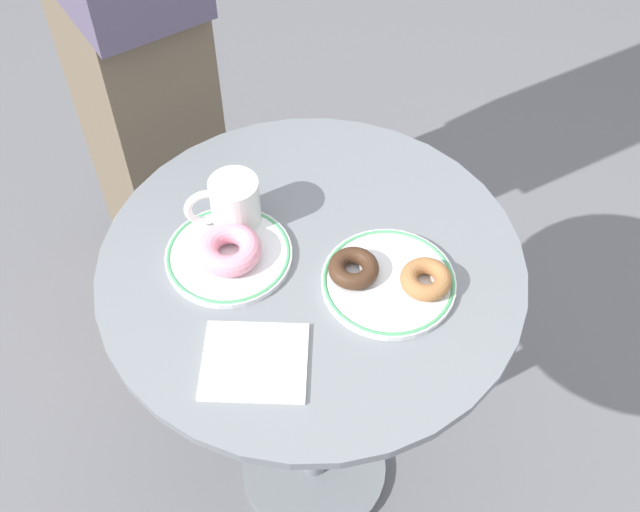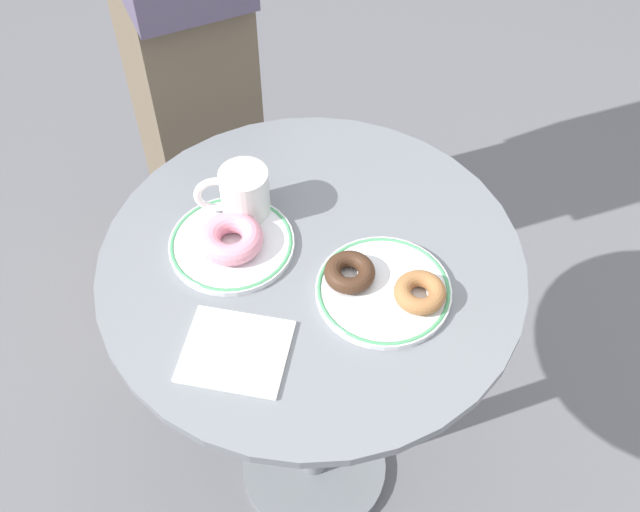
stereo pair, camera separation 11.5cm
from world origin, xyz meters
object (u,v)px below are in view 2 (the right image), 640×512
donut_cinnamon (420,292)px  paper_napkin (236,351)px  plate_right (383,290)px  donut_pink_frosted (231,238)px  donut_chocolate (350,272)px  plate_left (232,244)px  coffee_mug (242,194)px  cafe_table (313,343)px

donut_cinnamon → paper_napkin: donut_cinnamon is taller
plate_right → donut_pink_frosted: bearing=-174.8°
plate_right → donut_pink_frosted: 0.24m
plate_right → donut_chocolate: donut_chocolate is taller
plate_right → donut_pink_frosted: donut_pink_frosted is taller
plate_right → paper_napkin: (-0.15, -0.18, -0.00)m
plate_left → plate_right: bearing=3.6°
donut_pink_frosted → coffee_mug: coffee_mug is taller
cafe_table → coffee_mug: bearing=164.0°
cafe_table → donut_chocolate: donut_chocolate is taller
paper_napkin → coffee_mug: coffee_mug is taller
plate_left → coffee_mug: 0.08m
coffee_mug → plate_right: bearing=-11.2°
paper_napkin → coffee_mug: 0.26m
donut_pink_frosted → donut_cinnamon: (0.29, 0.03, -0.00)m
plate_left → coffee_mug: bearing=102.0°
plate_left → donut_cinnamon: bearing=4.0°
plate_left → paper_napkin: size_ratio=1.34×
plate_left → donut_cinnamon: size_ratio=2.56×
cafe_table → donut_pink_frosted: size_ratio=7.88×
donut_cinnamon → paper_napkin: (-0.20, -0.19, -0.02)m
plate_left → coffee_mug: size_ratio=1.77×
donut_chocolate → paper_napkin: 0.20m
cafe_table → donut_cinnamon: donut_cinnamon is taller
plate_left → donut_cinnamon: donut_cinnamon is taller
cafe_table → donut_cinnamon: bearing=-2.2°
donut_chocolate → coffee_mug: size_ratio=0.69×
donut_pink_frosted → paper_napkin: bearing=-59.9°
plate_left → donut_cinnamon: 0.30m
donut_cinnamon → donut_chocolate: (-0.11, -0.01, 0.00)m
plate_right → donut_chocolate: (-0.05, -0.00, 0.02)m
coffee_mug → donut_chocolate: bearing=-14.8°
cafe_table → plate_left: bearing=-167.3°
plate_left → cafe_table: bearing=12.7°
plate_left → donut_chocolate: donut_chocolate is taller
plate_left → donut_pink_frosted: donut_pink_frosted is taller
plate_right → plate_left: bearing=-176.4°
cafe_table → donut_cinnamon: (0.18, -0.01, 0.26)m
plate_right → donut_cinnamon: size_ratio=2.65×
donut_pink_frosted → paper_napkin: 0.19m
donut_pink_frosted → coffee_mug: bearing=104.6°
cafe_table → donut_pink_frosted: (-0.12, -0.03, 0.27)m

